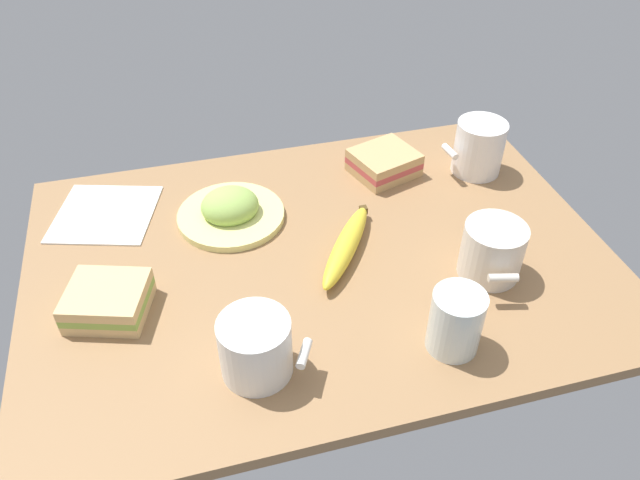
{
  "coord_description": "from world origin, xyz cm",
  "views": [
    {
      "loc": [
        -18.68,
        -69.71,
        66.25
      ],
      "look_at": [
        0.0,
        0.0,
        5.0
      ],
      "focal_mm": 34.57,
      "sensor_mm": 36.0,
      "label": 1
    }
  ],
  "objects_px": {
    "sandwich_main": "(384,163)",
    "sandwich_side": "(108,301)",
    "coffee_mug_spare": "(492,250)",
    "banana": "(346,246)",
    "plate_of_food": "(230,210)",
    "coffee_mug_black": "(479,147)",
    "glass_of_milk": "(455,324)",
    "paper_napkin": "(105,214)",
    "coffee_mug_milky": "(256,347)"
  },
  "relations": [
    {
      "from": "coffee_mug_milky",
      "to": "sandwich_main",
      "type": "relative_size",
      "value": 0.89
    },
    {
      "from": "sandwich_main",
      "to": "sandwich_side",
      "type": "bearing_deg",
      "value": -154.76
    },
    {
      "from": "plate_of_food",
      "to": "sandwich_main",
      "type": "relative_size",
      "value": 1.35
    },
    {
      "from": "sandwich_main",
      "to": "banana",
      "type": "relative_size",
      "value": 0.7
    },
    {
      "from": "paper_napkin",
      "to": "coffee_mug_spare",
      "type": "bearing_deg",
      "value": -27.96
    },
    {
      "from": "coffee_mug_black",
      "to": "glass_of_milk",
      "type": "height_order",
      "value": "coffee_mug_black"
    },
    {
      "from": "glass_of_milk",
      "to": "sandwich_side",
      "type": "bearing_deg",
      "value": 157.81
    },
    {
      "from": "coffee_mug_black",
      "to": "banana",
      "type": "relative_size",
      "value": 0.6
    },
    {
      "from": "plate_of_food",
      "to": "coffee_mug_spare",
      "type": "bearing_deg",
      "value": -33.13
    },
    {
      "from": "glass_of_milk",
      "to": "banana",
      "type": "height_order",
      "value": "glass_of_milk"
    },
    {
      "from": "plate_of_food",
      "to": "sandwich_side",
      "type": "relative_size",
      "value": 1.36
    },
    {
      "from": "plate_of_food",
      "to": "sandwich_main",
      "type": "bearing_deg",
      "value": 12.06
    },
    {
      "from": "plate_of_food",
      "to": "sandwich_side",
      "type": "xyz_separation_m",
      "value": [
        -0.2,
        -0.17,
        0.0
      ]
    },
    {
      "from": "coffee_mug_milky",
      "to": "coffee_mug_spare",
      "type": "height_order",
      "value": "same"
    },
    {
      "from": "coffee_mug_milky",
      "to": "paper_napkin",
      "type": "relative_size",
      "value": 0.73
    },
    {
      "from": "plate_of_food",
      "to": "banana",
      "type": "distance_m",
      "value": 0.21
    },
    {
      "from": "coffee_mug_spare",
      "to": "sandwich_main",
      "type": "xyz_separation_m",
      "value": [
        -0.06,
        0.29,
        -0.02
      ]
    },
    {
      "from": "glass_of_milk",
      "to": "banana",
      "type": "relative_size",
      "value": 0.49
    },
    {
      "from": "coffee_mug_black",
      "to": "banana",
      "type": "distance_m",
      "value": 0.34
    },
    {
      "from": "coffee_mug_spare",
      "to": "glass_of_milk",
      "type": "distance_m",
      "value": 0.16
    },
    {
      "from": "sandwich_side",
      "to": "banana",
      "type": "distance_m",
      "value": 0.36
    },
    {
      "from": "coffee_mug_spare",
      "to": "banana",
      "type": "xyz_separation_m",
      "value": [
        -0.2,
        0.1,
        -0.03
      ]
    },
    {
      "from": "sandwich_main",
      "to": "sandwich_side",
      "type": "height_order",
      "value": "same"
    },
    {
      "from": "sandwich_side",
      "to": "paper_napkin",
      "type": "height_order",
      "value": "sandwich_side"
    },
    {
      "from": "banana",
      "to": "paper_napkin",
      "type": "xyz_separation_m",
      "value": [
        -0.37,
        0.2,
        -0.02
      ]
    },
    {
      "from": "coffee_mug_black",
      "to": "coffee_mug_spare",
      "type": "height_order",
      "value": "coffee_mug_black"
    },
    {
      "from": "coffee_mug_milky",
      "to": "sandwich_main",
      "type": "height_order",
      "value": "coffee_mug_milky"
    },
    {
      "from": "plate_of_food",
      "to": "coffee_mug_milky",
      "type": "bearing_deg",
      "value": -92.62
    },
    {
      "from": "plate_of_food",
      "to": "glass_of_milk",
      "type": "xyz_separation_m",
      "value": [
        0.24,
        -0.35,
        0.02
      ]
    },
    {
      "from": "coffee_mug_black",
      "to": "coffee_mug_spare",
      "type": "distance_m",
      "value": 0.28
    },
    {
      "from": "sandwich_side",
      "to": "banana",
      "type": "relative_size",
      "value": 0.7
    },
    {
      "from": "banana",
      "to": "sandwich_main",
      "type": "bearing_deg",
      "value": 56.34
    },
    {
      "from": "sandwich_side",
      "to": "glass_of_milk",
      "type": "bearing_deg",
      "value": -22.19
    },
    {
      "from": "coffee_mug_black",
      "to": "glass_of_milk",
      "type": "relative_size",
      "value": 1.24
    },
    {
      "from": "plate_of_food",
      "to": "paper_napkin",
      "type": "relative_size",
      "value": 1.11
    },
    {
      "from": "sandwich_main",
      "to": "banana",
      "type": "height_order",
      "value": "sandwich_main"
    },
    {
      "from": "coffee_mug_milky",
      "to": "glass_of_milk",
      "type": "relative_size",
      "value": 1.28
    },
    {
      "from": "sandwich_main",
      "to": "glass_of_milk",
      "type": "height_order",
      "value": "glass_of_milk"
    },
    {
      "from": "coffee_mug_black",
      "to": "coffee_mug_milky",
      "type": "xyz_separation_m",
      "value": [
        -0.47,
        -0.35,
        -0.01
      ]
    },
    {
      "from": "sandwich_side",
      "to": "paper_napkin",
      "type": "bearing_deg",
      "value": 91.78
    },
    {
      "from": "banana",
      "to": "sandwich_side",
      "type": "bearing_deg",
      "value": -174.85
    },
    {
      "from": "plate_of_food",
      "to": "coffee_mug_spare",
      "type": "distance_m",
      "value": 0.43
    },
    {
      "from": "paper_napkin",
      "to": "glass_of_milk",
      "type": "bearing_deg",
      "value": -42.71
    },
    {
      "from": "coffee_mug_milky",
      "to": "sandwich_main",
      "type": "xyz_separation_m",
      "value": [
        0.31,
        0.38,
        -0.02
      ]
    },
    {
      "from": "coffee_mug_spare",
      "to": "sandwich_side",
      "type": "height_order",
      "value": "coffee_mug_spare"
    },
    {
      "from": "banana",
      "to": "plate_of_food",
      "type": "bearing_deg",
      "value": 139.59
    },
    {
      "from": "banana",
      "to": "paper_napkin",
      "type": "distance_m",
      "value": 0.42
    },
    {
      "from": "sandwich_main",
      "to": "coffee_mug_spare",
      "type": "bearing_deg",
      "value": -77.94
    },
    {
      "from": "sandwich_side",
      "to": "glass_of_milk",
      "type": "height_order",
      "value": "glass_of_milk"
    },
    {
      "from": "coffee_mug_milky",
      "to": "sandwich_side",
      "type": "height_order",
      "value": "coffee_mug_milky"
    }
  ]
}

